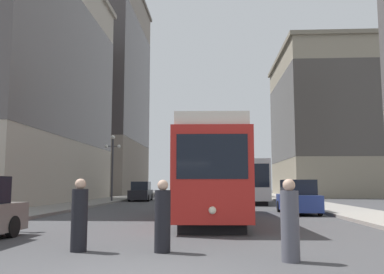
% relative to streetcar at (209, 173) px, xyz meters
% --- Properties ---
extents(sidewalk_left, '(3.30, 120.00, 0.15)m').
position_rel_streetcar_xyz_m(sidewalk_left, '(-9.66, 28.18, -2.03)').
color(sidewalk_left, gray).
rests_on(sidewalk_left, ground).
extents(sidewalk_right, '(3.30, 120.00, 0.15)m').
position_rel_streetcar_xyz_m(sidewalk_right, '(7.69, 28.18, -2.03)').
color(sidewalk_right, gray).
rests_on(sidewalk_right, ground).
extents(streetcar, '(2.95, 12.63, 3.89)m').
position_rel_streetcar_xyz_m(streetcar, '(0.00, 0.00, 0.00)').
color(streetcar, black).
rests_on(streetcar, ground).
extents(transit_bus, '(2.80, 11.51, 3.45)m').
position_rel_streetcar_xyz_m(transit_bus, '(3.19, 16.71, -0.15)').
color(transit_bus, black).
rests_on(transit_bus, ground).
extents(parked_car_left_near, '(2.08, 5.08, 1.82)m').
position_rel_streetcar_xyz_m(parked_car_left_near, '(-6.71, 20.12, -1.26)').
color(parked_car_left_near, black).
rests_on(parked_car_left_near, ground).
extents(parked_car_right_far, '(2.00, 4.35, 1.82)m').
position_rel_streetcar_xyz_m(parked_car_right_far, '(4.74, 3.65, -1.26)').
color(parked_car_right_far, black).
rests_on(parked_car_right_far, ground).
extents(pedestrian_crossing_near, '(0.38, 0.38, 1.69)m').
position_rel_streetcar_xyz_m(pedestrian_crossing_near, '(-1.00, -9.08, -1.31)').
color(pedestrian_crossing_near, black).
rests_on(pedestrian_crossing_near, ground).
extents(pedestrian_crossing_far, '(0.39, 0.39, 1.72)m').
position_rel_streetcar_xyz_m(pedestrian_crossing_far, '(-3.01, -9.06, -1.30)').
color(pedestrian_crossing_far, black).
rests_on(pedestrian_crossing_far, ground).
extents(pedestrian_on_sidewalk, '(0.38, 0.38, 1.70)m').
position_rel_streetcar_xyz_m(pedestrian_on_sidewalk, '(1.79, -10.11, -1.31)').
color(pedestrian_on_sidewalk, '#4C4C56').
rests_on(pedestrian_on_sidewalk, ground).
extents(lamp_post_left_far, '(1.41, 0.36, 5.71)m').
position_rel_streetcar_xyz_m(lamp_post_left_far, '(-8.61, 16.42, 1.79)').
color(lamp_post_left_far, '#333338').
rests_on(lamp_post_left_far, sidewalk_left).
extents(building_left_corner, '(11.06, 23.74, 21.26)m').
position_rel_streetcar_xyz_m(building_left_corner, '(-16.54, 14.75, 8.83)').
color(building_left_corner, '#A89E8E').
rests_on(building_left_corner, ground).
extents(building_left_midblock, '(12.78, 21.52, 32.02)m').
position_rel_streetcar_xyz_m(building_left_midblock, '(-17.40, 42.93, 14.42)').
color(building_left_midblock, slate).
rests_on(building_left_midblock, ground).
extents(building_right_corner, '(15.78, 19.27, 19.09)m').
position_rel_streetcar_xyz_m(building_right_corner, '(16.94, 36.27, 7.71)').
color(building_right_corner, gray).
rests_on(building_right_corner, ground).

